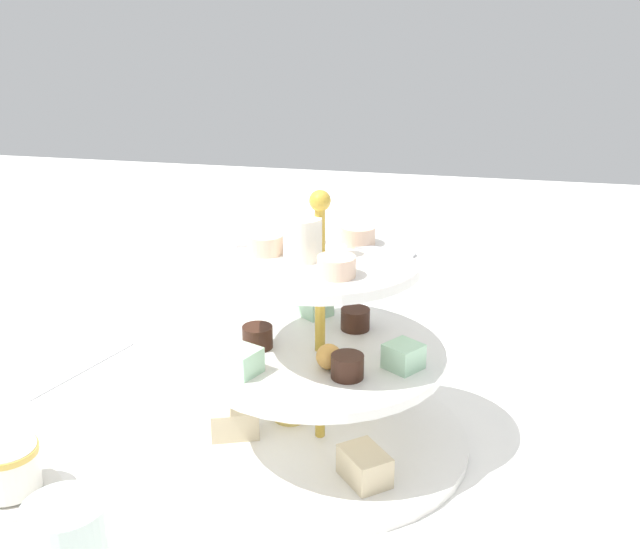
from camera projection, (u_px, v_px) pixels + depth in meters
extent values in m
plane|color=white|center=(320.00, 444.00, 0.81)|extent=(2.40, 2.40, 0.00)
cylinder|color=white|center=(320.00, 439.00, 0.81)|extent=(0.30, 0.30, 0.01)
cylinder|color=white|center=(320.00, 355.00, 0.78)|extent=(0.25, 0.25, 0.01)
cylinder|color=white|center=(320.00, 262.00, 0.74)|extent=(0.19, 0.19, 0.01)
cylinder|color=gold|center=(320.00, 329.00, 0.77)|extent=(0.01, 0.01, 0.26)
sphere|color=gold|center=(320.00, 201.00, 0.72)|extent=(0.02, 0.02, 0.02)
cube|color=beige|center=(365.00, 466.00, 0.73)|extent=(0.06, 0.06, 0.03)
cube|color=beige|center=(362.00, 387.00, 0.87)|extent=(0.05, 0.06, 0.03)
cube|color=beige|center=(234.00, 421.00, 0.81)|extent=(0.06, 0.05, 0.03)
cylinder|color=#E5C660|center=(290.00, 412.00, 0.84)|extent=(0.04, 0.04, 0.01)
cylinder|color=#381E14|center=(347.00, 366.00, 0.72)|extent=(0.03, 0.03, 0.02)
cylinder|color=#381E14|center=(355.00, 319.00, 0.82)|extent=(0.03, 0.03, 0.02)
cylinder|color=#381E14|center=(258.00, 337.00, 0.78)|extent=(0.03, 0.03, 0.02)
cube|color=#B2E5BC|center=(242.00, 361.00, 0.73)|extent=(0.04, 0.04, 0.02)
cube|color=#B2E5BC|center=(403.00, 356.00, 0.74)|extent=(0.04, 0.04, 0.02)
cube|color=#B2E5BC|center=(315.00, 305.00, 0.85)|extent=(0.04, 0.04, 0.02)
sphere|color=gold|center=(329.00, 357.00, 0.74)|extent=(0.02, 0.02, 0.02)
cylinder|color=beige|center=(358.00, 235.00, 0.77)|extent=(0.03, 0.03, 0.02)
cylinder|color=beige|center=(266.00, 243.00, 0.75)|extent=(0.03, 0.03, 0.02)
cylinder|color=beige|center=(336.00, 266.00, 0.69)|extent=(0.03, 0.03, 0.02)
cylinder|color=white|center=(303.00, 239.00, 0.73)|extent=(0.04, 0.04, 0.04)
cube|color=silver|center=(370.00, 249.00, 0.76)|extent=(0.09, 0.03, 0.00)
cube|color=silver|center=(283.00, 243.00, 0.78)|extent=(0.09, 0.04, 0.00)
cylinder|color=silver|center=(329.00, 291.00, 1.06)|extent=(0.07, 0.07, 0.11)
cylinder|color=silver|center=(69.00, 549.00, 0.60)|extent=(0.06, 0.06, 0.08)
cylinder|color=white|center=(12.00, 491.00, 0.73)|extent=(0.09, 0.09, 0.01)
cylinder|color=white|center=(8.00, 468.00, 0.72)|extent=(0.06, 0.06, 0.04)
cylinder|color=gold|center=(5.00, 450.00, 0.72)|extent=(0.06, 0.06, 0.01)
cube|color=silver|center=(627.00, 420.00, 0.85)|extent=(0.09, 0.16, 0.00)
cube|color=silver|center=(81.00, 369.00, 0.97)|extent=(0.07, 0.17, 0.00)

